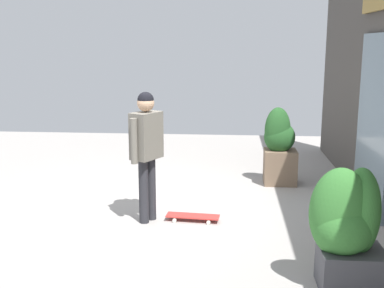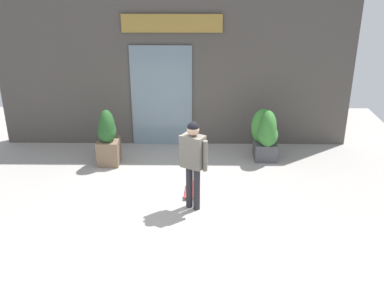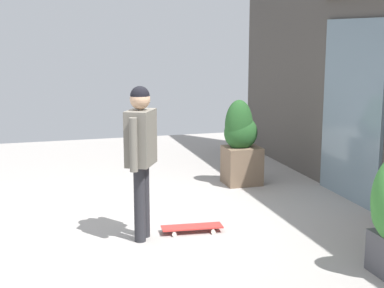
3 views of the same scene
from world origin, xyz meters
The scene contains 5 objects.
ground_plane centered at (0.00, 0.00, 0.00)m, with size 12.00×12.00×0.00m, color #9E9993.
building_facade centered at (-0.01, 3.19, 1.95)m, with size 8.71×0.31×3.91m.
skateboarder centered at (0.48, -0.12, 1.10)m, with size 0.53×0.43×1.78m.
skateboard centered at (0.43, 0.49, 0.06)m, with size 0.30×0.75×0.08m.
planter_box_left centered at (-1.50, 1.83, 0.65)m, with size 0.49×0.57×1.34m.
Camera 3 is at (6.69, -1.29, 2.37)m, focal length 53.32 mm.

